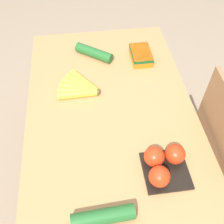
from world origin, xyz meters
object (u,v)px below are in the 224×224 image
Objects in this scene: banana_bunch at (80,88)px; carrot_bag at (141,55)px; cucumber_near at (103,217)px; tomato_pack at (163,164)px; cucumber_far at (94,53)px.

banana_bunch is 0.39m from carrot_bag.
cucumber_near is (0.82, -0.29, -0.00)m from carrot_bag.
tomato_pack is at bearing -4.29° from carrot_bag.
carrot_bag is at bearing 175.71° from tomato_pack.
cucumber_far is at bearing -164.32° from tomato_pack.
cucumber_near is at bearing -19.81° from carrot_bag.
banana_bunch is 1.25× the size of carrot_bag.
tomato_pack is at bearing 15.68° from cucumber_far.
tomato_pack is (0.46, 0.29, 0.02)m from banana_bunch.
tomato_pack reaches higher than banana_bunch.
tomato_pack is at bearing 31.87° from banana_bunch.
banana_bunch is 0.26m from cucumber_far.
tomato_pack is at bearing 122.84° from cucumber_near.
tomato_pack is 0.74m from cucumber_far.
tomato_pack reaches higher than cucumber_far.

